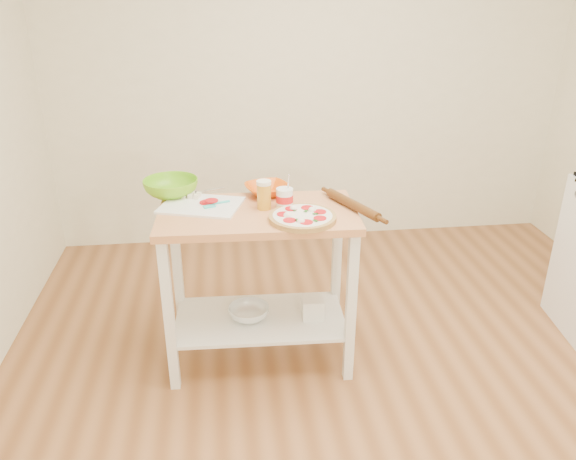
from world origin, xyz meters
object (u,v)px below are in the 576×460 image
(shelf_glass_bowl, at_px, (249,312))
(shelf_bin, at_px, (313,308))
(yogurt_tub, at_px, (285,198))
(cutting_board, at_px, (201,205))
(orange_bowl, at_px, (267,190))
(pizza, at_px, (302,217))
(spatula, at_px, (215,204))
(prep_island, at_px, (259,256))
(rolling_pin, at_px, (353,205))
(beer_pint, at_px, (264,195))
(knife, at_px, (196,193))
(green_bowl, at_px, (171,188))

(shelf_glass_bowl, xyz_separation_m, shelf_bin, (0.35, -0.03, 0.02))
(yogurt_tub, xyz_separation_m, shelf_bin, (0.15, -0.05, -0.63))
(yogurt_tub, bearing_deg, cutting_board, 169.41)
(orange_bowl, xyz_separation_m, shelf_bin, (0.22, -0.26, -0.61))
(pizza, relative_size, yogurt_tub, 1.77)
(cutting_board, height_order, spatula, cutting_board)
(cutting_board, bearing_deg, shelf_bin, 4.95)
(prep_island, xyz_separation_m, rolling_pin, (0.49, -0.04, 0.28))
(beer_pint, xyz_separation_m, shelf_glass_bowl, (-0.10, -0.03, -0.68))
(prep_island, distance_m, cutting_board, 0.41)
(spatula, distance_m, orange_bowl, 0.32)
(knife, height_order, yogurt_tub, yogurt_tub)
(prep_island, height_order, orange_bowl, orange_bowl)
(orange_bowl, xyz_separation_m, green_bowl, (-0.52, 0.05, 0.02))
(shelf_glass_bowl, distance_m, shelf_bin, 0.36)
(green_bowl, height_order, rolling_pin, green_bowl)
(pizza, distance_m, knife, 0.66)
(pizza, distance_m, orange_bowl, 0.40)
(knife, height_order, green_bowl, green_bowl)
(knife, height_order, beer_pint, beer_pint)
(rolling_pin, height_order, shelf_glass_bowl, rolling_pin)
(spatula, bearing_deg, green_bowl, 120.96)
(rolling_pin, bearing_deg, spatula, 170.78)
(yogurt_tub, bearing_deg, green_bowl, 156.65)
(shelf_bin, bearing_deg, orange_bowl, 130.01)
(prep_island, xyz_separation_m, cutting_board, (-0.29, 0.11, 0.27))
(rolling_pin, bearing_deg, green_bowl, 161.34)
(knife, distance_m, beer_pint, 0.43)
(shelf_glass_bowl, bearing_deg, yogurt_tub, 6.91)
(cutting_board, height_order, orange_bowl, orange_bowl)
(beer_pint, distance_m, rolling_pin, 0.46)
(knife, distance_m, yogurt_tub, 0.52)
(orange_bowl, height_order, shelf_bin, orange_bowl)
(prep_island, xyz_separation_m, beer_pint, (0.04, 0.03, 0.34))
(spatula, bearing_deg, shelf_glass_bowl, -45.67)
(prep_island, relative_size, green_bowl, 3.49)
(green_bowl, xyz_separation_m, yogurt_tub, (0.59, -0.26, 0.01))
(green_bowl, distance_m, yogurt_tub, 0.65)
(pizza, relative_size, beer_pint, 2.21)
(cutting_board, bearing_deg, spatula, -2.19)
(beer_pint, bearing_deg, cutting_board, 166.61)
(knife, bearing_deg, rolling_pin, -43.31)
(shelf_glass_bowl, bearing_deg, green_bowl, 144.23)
(orange_bowl, bearing_deg, pizza, -69.78)
(beer_pint, relative_size, yogurt_tub, 0.80)
(shelf_glass_bowl, bearing_deg, knife, 134.85)
(pizza, distance_m, spatula, 0.48)
(cutting_board, bearing_deg, yogurt_tub, 7.48)
(knife, height_order, shelf_bin, knife)
(shelf_glass_bowl, bearing_deg, pizza, -28.08)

